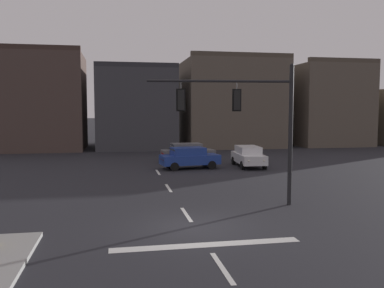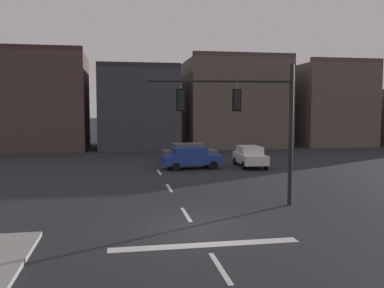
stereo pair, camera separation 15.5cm
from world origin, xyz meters
name	(u,v)px [view 1 (the left image)]	position (x,y,z in m)	size (l,w,h in m)	color
ground_plane	(195,228)	(0.00, 0.00, 0.00)	(400.00, 400.00, 0.00)	#232328
stop_bar_paint	(207,245)	(0.00, -2.00, 0.00)	(6.40, 0.50, 0.01)	silver
lane_centreline	(186,214)	(0.00, 2.00, 0.00)	(0.16, 26.40, 0.01)	silver
signal_mast_near_side	(249,113)	(3.14, 3.13, 4.30)	(6.70, 0.86, 6.59)	black
car_lot_nearside	(188,152)	(3.06, 19.20, 0.86)	(4.56, 2.19, 1.61)	slate
car_lot_middle	(189,157)	(2.53, 15.36, 0.86)	(4.61, 2.36, 1.61)	navy
car_lot_farside	(248,156)	(7.25, 15.54, 0.86)	(2.12, 4.54, 1.61)	silver
building_row	(222,107)	(9.97, 33.88, 4.74)	(57.26, 12.02, 10.94)	#473833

